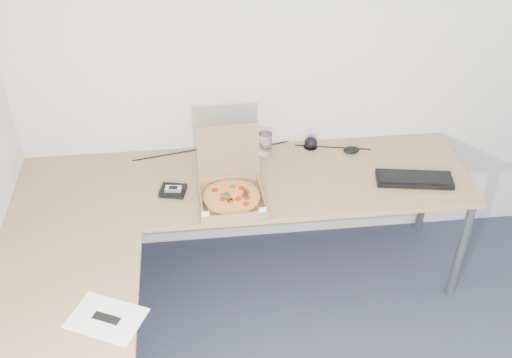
{
  "coord_description": "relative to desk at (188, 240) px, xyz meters",
  "views": [
    {
      "loc": [
        -0.74,
        -1.33,
        2.78
      ],
      "look_at": [
        -0.45,
        1.28,
        0.82
      ],
      "focal_mm": 43.55,
      "sensor_mm": 36.0,
      "label": 1
    }
  ],
  "objects": [
    {
      "name": "dome_speaker",
      "position": [
        0.74,
        0.71,
        0.07
      ],
      "size": [
        0.08,
        0.08,
        0.07
      ],
      "primitive_type": "ellipsoid",
      "color": "black",
      "rests_on": "desk"
    },
    {
      "name": "room_shell",
      "position": [
        0.82,
        -0.97,
        0.55
      ],
      "size": [
        3.5,
        3.5,
        2.5
      ],
      "primitive_type": null,
      "color": "beige",
      "rests_on": "ground"
    },
    {
      "name": "keyboard",
      "position": [
        1.25,
        0.31,
        0.04
      ],
      "size": [
        0.43,
        0.22,
        0.03
      ],
      "primitive_type": "cube",
      "rotation": [
        0.0,
        0.0,
        -0.17
      ],
      "color": "black",
      "rests_on": "desk"
    },
    {
      "name": "wallet",
      "position": [
        -0.07,
        0.36,
        0.04
      ],
      "size": [
        0.16,
        0.14,
        0.02
      ],
      "primitive_type": "cube",
      "rotation": [
        0.0,
        0.0,
        -0.23
      ],
      "color": "black",
      "rests_on": "desk"
    },
    {
      "name": "mouse",
      "position": [
        0.97,
        0.62,
        0.05
      ],
      "size": [
        0.11,
        0.09,
        0.03
      ],
      "primitive_type": "ellipsoid",
      "rotation": [
        0.0,
        0.0,
        -0.36
      ],
      "color": "black",
      "rests_on": "desk"
    },
    {
      "name": "desk",
      "position": [
        0.0,
        0.0,
        0.0
      ],
      "size": [
        2.5,
        2.2,
        0.73
      ],
      "color": "#A87E54",
      "rests_on": "ground"
    },
    {
      "name": "cable_bundle",
      "position": [
        0.37,
        0.71,
        0.03
      ],
      "size": [
        0.67,
        0.14,
        0.01
      ],
      "primitive_type": null,
      "rotation": [
        0.0,
        0.0,
        0.14
      ],
      "color": "black",
      "rests_on": "desk"
    },
    {
      "name": "pizza_box",
      "position": [
        0.24,
        0.27,
        0.07
      ],
      "size": [
        0.33,
        0.39,
        0.34
      ],
      "rotation": [
        0.0,
        0.0,
        0.05
      ],
      "color": "#96704A",
      "rests_on": "desk"
    },
    {
      "name": "paper_sheet",
      "position": [
        -0.35,
        -0.49,
        0.03
      ],
      "size": [
        0.37,
        0.33,
        0.0
      ],
      "primitive_type": "cube",
      "rotation": [
        0.0,
        0.0,
        -0.45
      ],
      "color": "white",
      "rests_on": "desk"
    },
    {
      "name": "drinking_glass",
      "position": [
        0.47,
        0.67,
        0.1
      ],
      "size": [
        0.08,
        0.08,
        0.13
      ],
      "primitive_type": "cylinder",
      "color": "silver",
      "rests_on": "desk"
    },
    {
      "name": "phone",
      "position": [
        -0.07,
        0.35,
        0.06
      ],
      "size": [
        0.09,
        0.06,
        0.02
      ],
      "primitive_type": "cube",
      "rotation": [
        0.0,
        0.0,
        -0.14
      ],
      "color": "#B2B5BA",
      "rests_on": "wallet"
    }
  ]
}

